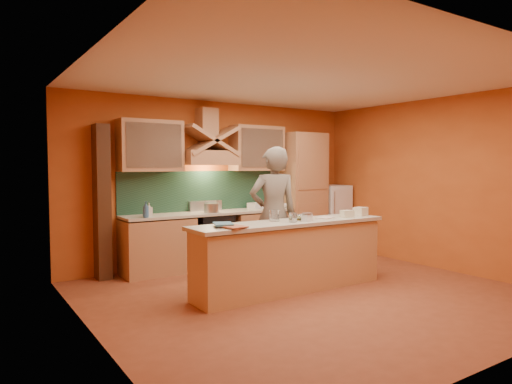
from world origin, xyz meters
TOP-DOWN VIEW (x-y plane):
  - floor at (0.00, 0.00)m, footprint 5.50×5.00m
  - ceiling at (0.00, 0.00)m, footprint 5.50×5.00m
  - wall_back at (0.00, 2.50)m, footprint 5.50×0.02m
  - wall_front at (0.00, -2.50)m, footprint 5.50×0.02m
  - wall_left at (-2.75, 0.00)m, footprint 0.02×5.00m
  - wall_right at (2.75, 0.00)m, footprint 0.02×5.00m
  - base_cabinet_left at (-1.25, 2.20)m, footprint 1.10×0.60m
  - base_cabinet_right at (0.65, 2.20)m, footprint 1.10×0.60m
  - counter_top at (-0.30, 2.20)m, footprint 3.00×0.62m
  - stove at (-0.30, 2.20)m, footprint 0.60×0.58m
  - backsplash at (-0.30, 2.48)m, footprint 3.00×0.03m
  - range_hood at (-0.30, 2.25)m, footprint 0.92×0.50m
  - hood_chimney at (-0.30, 2.35)m, footprint 0.30×0.30m
  - upper_cabinet_left at (-1.30, 2.33)m, footprint 1.00×0.35m
  - upper_cabinet_right at (0.70, 2.33)m, footprint 1.00×0.35m
  - pantry_column at (1.65, 2.20)m, footprint 0.80×0.60m
  - fridge at (2.40, 2.20)m, footprint 0.58×0.60m
  - trim_column_left at (-2.05, 2.35)m, footprint 0.20×0.30m
  - island_body at (-0.10, 0.30)m, footprint 2.80×0.55m
  - island_top at (-0.10, 0.30)m, footprint 2.90×0.62m
  - person at (-0.03, 0.80)m, footprint 0.82×0.66m
  - pot_large at (-0.37, 2.06)m, footprint 0.32×0.32m
  - pot_small at (-0.21, 2.35)m, footprint 0.21×0.21m
  - soap_bottle_a at (-1.41, 2.11)m, footprint 0.11×0.11m
  - soap_bottle_b at (-1.51, 1.97)m, footprint 0.12×0.12m
  - bowl_back at (1.13, 2.11)m, footprint 0.26×0.26m
  - dish_rack at (0.67, 2.29)m, footprint 0.32×0.27m
  - book_lower at (-1.21, 0.11)m, footprint 0.26×0.33m
  - book_upper at (-1.24, 0.35)m, footprint 0.32×0.37m
  - jar_large at (-0.29, 0.42)m, footprint 0.18×0.18m
  - jar_small at (-0.14, 0.21)m, footprint 0.13×0.13m
  - kitchen_scale at (0.07, 0.16)m, footprint 0.12×0.12m
  - mixing_bowl at (0.12, 0.32)m, footprint 0.29×0.29m
  - cloth at (0.50, 0.29)m, footprint 0.29×0.25m
  - grocery_bag_a at (1.17, 0.24)m, footprint 0.23×0.20m
  - grocery_bag_b at (0.86, 0.21)m, footprint 0.19×0.16m

SIDE VIEW (x-z plane):
  - floor at x=0.00m, z-range -0.01..0.01m
  - base_cabinet_left at x=-1.25m, z-range 0.00..0.86m
  - base_cabinet_right at x=0.65m, z-range 0.00..0.86m
  - island_body at x=-0.10m, z-range 0.00..0.88m
  - stove at x=-0.30m, z-range 0.00..0.90m
  - fridge at x=2.40m, z-range 0.00..1.30m
  - counter_top at x=-0.30m, z-range 0.88..0.92m
  - island_top at x=-0.10m, z-range 0.90..0.95m
  - cloth at x=0.50m, z-range 0.94..0.96m
  - bowl_back at x=1.13m, z-range 0.92..0.99m
  - book_lower at x=-1.21m, z-range 0.94..0.97m
  - dish_rack at x=0.67m, z-range 0.92..1.02m
  - pot_small at x=-0.21m, z-range 0.90..1.06m
  - mixing_bowl at x=0.12m, z-range 0.94..1.01m
  - book_upper at x=-1.24m, z-range 0.97..0.99m
  - pot_large at x=-0.37m, z-range 0.90..1.06m
  - person at x=-0.03m, z-range 0.00..1.96m
  - kitchen_scale at x=0.07m, z-range 0.94..1.04m
  - grocery_bag_b at x=0.86m, z-range 0.95..1.05m
  - jar_small at x=-0.14m, z-range 0.95..1.07m
  - grocery_bag_a at x=1.17m, z-range 0.95..1.07m
  - jar_large at x=-0.29m, z-range 0.95..1.10m
  - soap_bottle_a at x=-1.41m, z-range 0.92..1.13m
  - soap_bottle_b at x=-1.51m, z-range 0.92..1.16m
  - pantry_column at x=1.65m, z-range 0.00..2.30m
  - trim_column_left at x=-2.05m, z-range 0.00..2.30m
  - backsplash at x=-0.30m, z-range 0.90..1.60m
  - wall_back at x=0.00m, z-range 0.00..2.80m
  - wall_front at x=0.00m, z-range 0.00..2.80m
  - wall_left at x=-2.75m, z-range 0.00..2.80m
  - wall_right at x=2.75m, z-range 0.00..2.80m
  - range_hood at x=-0.30m, z-range 1.70..1.94m
  - upper_cabinet_left at x=-1.30m, z-range 1.60..2.40m
  - upper_cabinet_right at x=0.70m, z-range 1.60..2.40m
  - hood_chimney at x=-0.30m, z-range 2.15..2.65m
  - ceiling at x=0.00m, z-range 2.79..2.80m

